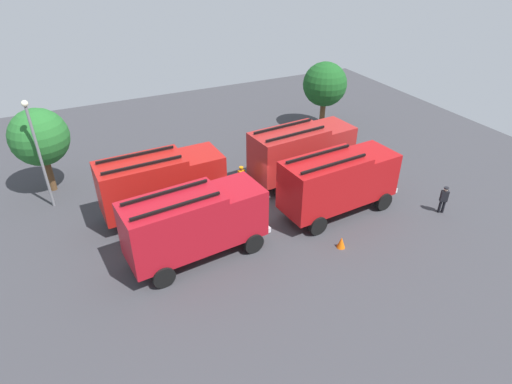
{
  "coord_description": "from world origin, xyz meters",
  "views": [
    {
      "loc": [
        -9.34,
        -19.25,
        14.38
      ],
      "look_at": [
        0.0,
        0.0,
        1.4
      ],
      "focal_mm": 30.23,
      "sensor_mm": 36.0,
      "label": 1
    }
  ],
  "objects_px": {
    "fire_truck_2": "(161,182)",
    "traffic_cone_1": "(289,160)",
    "firefighter_1": "(241,177)",
    "traffic_cone_0": "(341,242)",
    "fire_truck_0": "(194,222)",
    "firefighter_2": "(302,144)",
    "lamppost": "(37,148)",
    "tree_1": "(325,85)",
    "fire_truck_3": "(302,150)",
    "traffic_cone_2": "(113,200)",
    "fire_truck_1": "(338,180)",
    "tree_0": "(39,137)"
  },
  "relations": [
    {
      "from": "traffic_cone_2",
      "to": "tree_1",
      "type": "bearing_deg",
      "value": 14.5
    },
    {
      "from": "traffic_cone_0",
      "to": "fire_truck_2",
      "type": "bearing_deg",
      "value": 135.95
    },
    {
      "from": "firefighter_1",
      "to": "tree_0",
      "type": "xyz_separation_m",
      "value": [
        -10.96,
        5.46,
        2.71
      ]
    },
    {
      "from": "fire_truck_1",
      "to": "tree_1",
      "type": "bearing_deg",
      "value": 56.05
    },
    {
      "from": "fire_truck_0",
      "to": "traffic_cone_1",
      "type": "relative_size",
      "value": 10.03
    },
    {
      "from": "firefighter_2",
      "to": "traffic_cone_1",
      "type": "xyz_separation_m",
      "value": [
        -1.56,
        -0.8,
        -0.62
      ]
    },
    {
      "from": "fire_truck_1",
      "to": "traffic_cone_0",
      "type": "bearing_deg",
      "value": -123.98
    },
    {
      "from": "fire_truck_2",
      "to": "lamppost",
      "type": "height_order",
      "value": "lamppost"
    },
    {
      "from": "fire_truck_0",
      "to": "fire_truck_3",
      "type": "xyz_separation_m",
      "value": [
        8.92,
        4.62,
        0.0
      ]
    },
    {
      "from": "fire_truck_0",
      "to": "traffic_cone_0",
      "type": "relative_size",
      "value": 11.4
    },
    {
      "from": "fire_truck_0",
      "to": "firefighter_1",
      "type": "relative_size",
      "value": 4.33
    },
    {
      "from": "firefighter_1",
      "to": "traffic_cone_0",
      "type": "relative_size",
      "value": 2.63
    },
    {
      "from": "firefighter_2",
      "to": "fire_truck_1",
      "type": "bearing_deg",
      "value": -170.4
    },
    {
      "from": "fire_truck_3",
      "to": "traffic_cone_0",
      "type": "relative_size",
      "value": 11.38
    },
    {
      "from": "fire_truck_2",
      "to": "fire_truck_0",
      "type": "bearing_deg",
      "value": -87.07
    },
    {
      "from": "tree_0",
      "to": "traffic_cone_2",
      "type": "xyz_separation_m",
      "value": [
        3.16,
        -3.57,
        -3.36
      ]
    },
    {
      "from": "fire_truck_1",
      "to": "firefighter_1",
      "type": "distance_m",
      "value": 6.29
    },
    {
      "from": "fire_truck_0",
      "to": "tree_0",
      "type": "xyz_separation_m",
      "value": [
        -6.2,
        10.45,
        1.52
      ]
    },
    {
      "from": "fire_truck_2",
      "to": "traffic_cone_1",
      "type": "bearing_deg",
      "value": 10.67
    },
    {
      "from": "firefighter_1",
      "to": "tree_1",
      "type": "height_order",
      "value": "tree_1"
    },
    {
      "from": "fire_truck_1",
      "to": "firefighter_2",
      "type": "relative_size",
      "value": 4.19
    },
    {
      "from": "firefighter_1",
      "to": "tree_1",
      "type": "xyz_separation_m",
      "value": [
        10.45,
        6.61,
        2.76
      ]
    },
    {
      "from": "fire_truck_0",
      "to": "traffic_cone_0",
      "type": "bearing_deg",
      "value": -26.11
    },
    {
      "from": "traffic_cone_0",
      "to": "traffic_cone_1",
      "type": "distance_m",
      "value": 9.73
    },
    {
      "from": "fire_truck_3",
      "to": "traffic_cone_1",
      "type": "distance_m",
      "value": 2.84
    },
    {
      "from": "fire_truck_0",
      "to": "lamppost",
      "type": "height_order",
      "value": "lamppost"
    },
    {
      "from": "fire_truck_0",
      "to": "firefighter_2",
      "type": "relative_size",
      "value": 4.21
    },
    {
      "from": "fire_truck_1",
      "to": "tree_0",
      "type": "height_order",
      "value": "tree_0"
    },
    {
      "from": "fire_truck_1",
      "to": "firefighter_1",
      "type": "relative_size",
      "value": 4.3
    },
    {
      "from": "fire_truck_1",
      "to": "lamppost",
      "type": "relative_size",
      "value": 1.1
    },
    {
      "from": "fire_truck_1",
      "to": "lamppost",
      "type": "distance_m",
      "value": 17.21
    },
    {
      "from": "fire_truck_1",
      "to": "firefighter_2",
      "type": "distance_m",
      "value": 7.69
    },
    {
      "from": "fire_truck_2",
      "to": "lamppost",
      "type": "distance_m",
      "value": 7.24
    },
    {
      "from": "fire_truck_2",
      "to": "traffic_cone_2",
      "type": "bearing_deg",
      "value": 136.49
    },
    {
      "from": "fire_truck_2",
      "to": "tree_1",
      "type": "distance_m",
      "value": 17.2
    },
    {
      "from": "firefighter_1",
      "to": "traffic_cone_0",
      "type": "distance_m",
      "value": 8.03
    },
    {
      "from": "traffic_cone_1",
      "to": "traffic_cone_0",
      "type": "bearing_deg",
      "value": -103.08
    },
    {
      "from": "fire_truck_1",
      "to": "traffic_cone_0",
      "type": "distance_m",
      "value": 3.87
    },
    {
      "from": "firefighter_1",
      "to": "tree_0",
      "type": "distance_m",
      "value": 12.54
    },
    {
      "from": "fire_truck_0",
      "to": "tree_0",
      "type": "bearing_deg",
      "value": 115.25
    },
    {
      "from": "firefighter_1",
      "to": "lamppost",
      "type": "distance_m",
      "value": 11.96
    },
    {
      "from": "fire_truck_0",
      "to": "firefighter_1",
      "type": "bearing_deg",
      "value": 40.92
    },
    {
      "from": "firefighter_2",
      "to": "fire_truck_0",
      "type": "bearing_deg",
      "value": 150.48
    },
    {
      "from": "fire_truck_3",
      "to": "tree_1",
      "type": "distance_m",
      "value": 9.52
    },
    {
      "from": "fire_truck_3",
      "to": "firefighter_2",
      "type": "relative_size",
      "value": 4.2
    },
    {
      "from": "fire_truck_3",
      "to": "traffic_cone_1",
      "type": "relative_size",
      "value": 10.02
    },
    {
      "from": "traffic_cone_1",
      "to": "traffic_cone_2",
      "type": "relative_size",
      "value": 1.2
    },
    {
      "from": "fire_truck_0",
      "to": "lamppost",
      "type": "distance_m",
      "value": 10.64
    },
    {
      "from": "traffic_cone_2",
      "to": "lamppost",
      "type": "xyz_separation_m",
      "value": [
        -3.29,
        1.48,
        3.6
      ]
    },
    {
      "from": "firefighter_2",
      "to": "traffic_cone_1",
      "type": "height_order",
      "value": "firefighter_2"
    }
  ]
}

